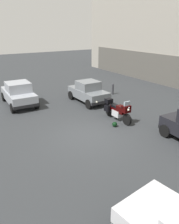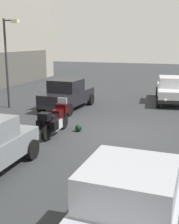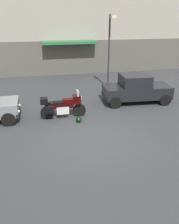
{
  "view_description": "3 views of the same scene",
  "coord_description": "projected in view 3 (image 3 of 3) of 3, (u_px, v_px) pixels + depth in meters",
  "views": [
    {
      "loc": [
        8.55,
        -5.35,
        5.15
      ],
      "look_at": [
        -0.79,
        0.51,
        0.94
      ],
      "focal_mm": 35.72,
      "sensor_mm": 36.0,
      "label": 1
    },
    {
      "loc": [
        -11.14,
        -2.41,
        3.62
      ],
      "look_at": [
        -0.75,
        1.13,
        1.0
      ],
      "focal_mm": 47.33,
      "sensor_mm": 36.0,
      "label": 2
    },
    {
      "loc": [
        -1.86,
        -8.17,
        4.77
      ],
      "look_at": [
        0.1,
        0.83,
        0.9
      ],
      "focal_mm": 37.2,
      "sensor_mm": 36.0,
      "label": 3
    }
  ],
  "objects": [
    {
      "name": "car_hatchback_near",
      "position": [
        136.0,
        89.0,
        13.43
      ],
      "size": [
        3.95,
        2.0,
        1.64
      ],
      "rotation": [
        0.0,
        0.0,
        -0.06
      ],
      "color": "black",
      "rests_on": "ground"
    },
    {
      "name": "motorcycle",
      "position": [
        62.0,
        106.0,
        11.43
      ],
      "size": [
        2.26,
        0.76,
        1.36
      ],
      "rotation": [
        0.0,
        0.0,
        0.0
      ],
      "color": "black",
      "rests_on": "ground"
    },
    {
      "name": "streetlamp_curbside",
      "position": [
        110.0,
        45.0,
        15.28
      ],
      "size": [
        0.28,
        0.94,
        4.81
      ],
      "color": "#2D2D33",
      "rests_on": "ground"
    },
    {
      "name": "building_facade_rear",
      "position": [
        58.0,
        12.0,
        19.17
      ],
      "size": [
        35.91,
        3.4,
        10.11
      ],
      "color": "gray",
      "rests_on": "ground"
    },
    {
      "name": "ground_plane",
      "position": [
        91.0,
        140.0,
        9.57
      ],
      "size": [
        80.0,
        80.0,
        0.0
      ],
      "primitive_type": "plane",
      "color": "#2D3033"
    },
    {
      "name": "helmet",
      "position": [
        79.0,
        120.0,
        11.09
      ],
      "size": [
        0.28,
        0.28,
        0.28
      ],
      "primitive_type": "sphere",
      "color": "black",
      "rests_on": "ground"
    }
  ]
}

